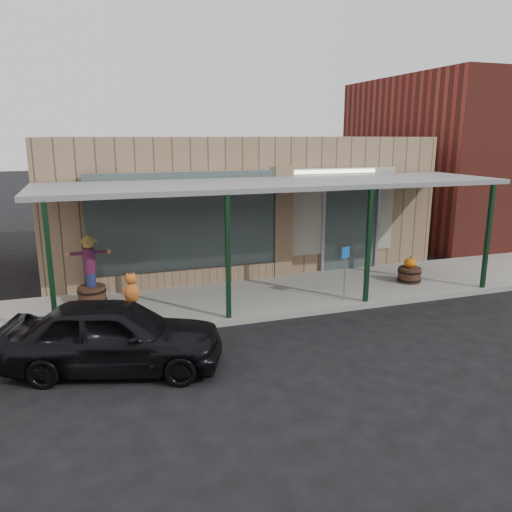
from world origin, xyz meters
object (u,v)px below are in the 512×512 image
object	(u,v)px
barrel_pumpkin	(409,273)
barrel_scarecrow	(91,281)
handicap_sign	(345,266)
parked_sedan	(115,335)

from	to	relation	value
barrel_pumpkin	barrel_scarecrow	bearing A→B (deg)	173.61
barrel_scarecrow	barrel_pumpkin	size ratio (longest dim) A/B	2.23
barrel_scarecrow	handicap_sign	world-z (taller)	barrel_scarecrow
barrel_pumpkin	handicap_sign	xyz separation A→B (m)	(-2.58, -0.85, 0.63)
handicap_sign	barrel_pumpkin	bearing A→B (deg)	-2.49
barrel_pumpkin	parked_sedan	distance (m)	8.72
parked_sedan	barrel_scarecrow	bearing A→B (deg)	22.57
handicap_sign	parked_sedan	distance (m)	6.01
barrel_scarecrow	parked_sedan	xyz separation A→B (m)	(0.34, -3.61, -0.07)
handicap_sign	parked_sedan	world-z (taller)	parked_sedan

